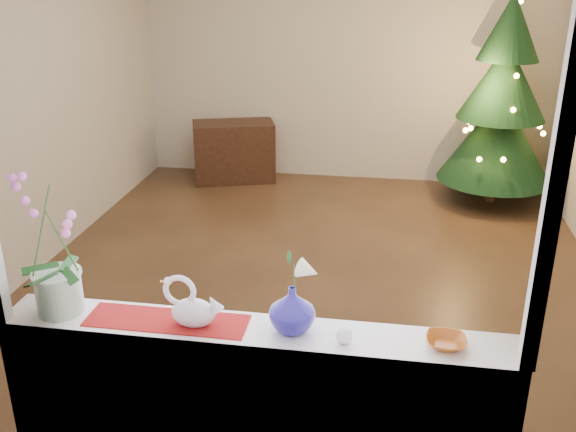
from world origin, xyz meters
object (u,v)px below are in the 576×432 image
xmas_tree (502,102)px  orchid_pot (52,246)px  paperweight (344,335)px  blue_vase (292,306)px  swan (193,302)px  amber_dish (446,343)px  side_table (234,152)px

xmas_tree → orchid_pot: bearing=-119.9°
paperweight → xmas_tree: size_ratio=0.03×
orchid_pot → xmas_tree: 4.95m
blue_vase → paperweight: size_ratio=3.39×
swan → paperweight: (0.64, -0.03, -0.08)m
blue_vase → amber_dish: size_ratio=1.68×
paperweight → xmas_tree: (1.21, 4.35, 0.09)m
swan → side_table: bearing=98.3°
swan → xmas_tree: bearing=63.3°
swan → side_table: 4.70m
swan → side_table: (-0.95, 4.55, -0.69)m
blue_vase → orchid_pot: bearing=-179.6°
blue_vase → side_table: bearing=106.8°
orchid_pot → paperweight: bearing=-2.4°
blue_vase → amber_dish: 0.64m
blue_vase → side_table: size_ratio=0.26×
swan → xmas_tree: 4.69m
orchid_pot → blue_vase: (1.03, 0.01, -0.20)m
amber_dish → xmas_tree: xmas_tree is taller
swan → paperweight: swan is taller
blue_vase → swan: bearing=-176.3°
amber_dish → paperweight: bearing=-174.5°
swan → amber_dish: size_ratio=1.87×
blue_vase → amber_dish: (0.63, -0.02, -0.10)m
amber_dish → blue_vase: bearing=178.1°
orchid_pot → xmas_tree: size_ratio=0.30×
swan → blue_vase: bearing=0.2°
paperweight → xmas_tree: 4.51m
orchid_pot → side_table: size_ratio=0.71×
orchid_pot → xmas_tree: xmas_tree is taller
swan → paperweight: size_ratio=3.77×
orchid_pot → paperweight: 1.28m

